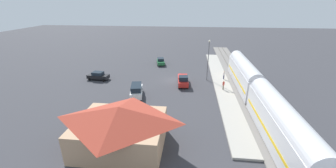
# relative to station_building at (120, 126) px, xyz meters

# --- Properties ---
(ground_plane) EXTENTS (200.00, 200.00, 0.00)m
(ground_plane) POSITION_rel_station_building_xyz_m (-4.00, -22.00, -2.66)
(ground_plane) COLOR #38383D
(railway_track) EXTENTS (4.80, 70.00, 0.30)m
(railway_track) POSITION_rel_station_building_xyz_m (-18.00, -22.00, -2.57)
(railway_track) COLOR slate
(railway_track) RESTS_ON ground
(platform) EXTENTS (3.20, 46.00, 0.30)m
(platform) POSITION_rel_station_building_xyz_m (-14.00, -22.00, -2.51)
(platform) COLOR #A8A399
(platform) RESTS_ON ground
(station_building) EXTENTS (10.44, 8.46, 5.11)m
(station_building) POSITION_rel_station_building_xyz_m (0.00, 0.00, 0.00)
(station_building) COLOR tan
(station_building) RESTS_ON ground
(pedestrian_on_platform) EXTENTS (0.36, 0.36, 1.71)m
(pedestrian_on_platform) POSITION_rel_station_building_xyz_m (-13.85, -17.59, -1.38)
(pedestrian_on_platform) COLOR brown
(pedestrian_on_platform) RESTS_ON platform
(pedestrian_waiting_far) EXTENTS (0.36, 0.36, 1.71)m
(pedestrian_waiting_far) POSITION_rel_station_building_xyz_m (-14.72, -23.27, -1.38)
(pedestrian_waiting_far) COLOR #23284C
(pedestrian_waiting_far) RESTS_ON platform
(suv_white) EXTENTS (2.86, 5.18, 2.22)m
(suv_white) POSITION_rel_station_building_xyz_m (1.64, -13.50, -1.51)
(suv_white) COLOR white
(suv_white) RESTS_ON ground
(sedan_green) EXTENTS (2.71, 4.78, 1.74)m
(sedan_green) POSITION_rel_station_building_xyz_m (0.27, -33.76, -1.78)
(sedan_green) COLOR #236638
(sedan_green) RESTS_ON ground
(pickup_red) EXTENTS (2.39, 5.54, 2.14)m
(pickup_red) POSITION_rel_station_building_xyz_m (-6.25, -19.86, -1.63)
(pickup_red) COLOR red
(pickup_red) RESTS_ON ground
(sedan_black) EXTENTS (4.67, 2.62, 1.74)m
(sedan_black) POSITION_rel_station_building_xyz_m (11.90, -20.86, -1.78)
(sedan_black) COLOR black
(sedan_black) RESTS_ON ground
(light_pole_near_platform) EXTENTS (0.44, 0.44, 8.47)m
(light_pole_near_platform) POSITION_rel_station_building_xyz_m (-11.20, -23.21, 2.60)
(light_pole_near_platform) COLOR #515156
(light_pole_near_platform) RESTS_ON ground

